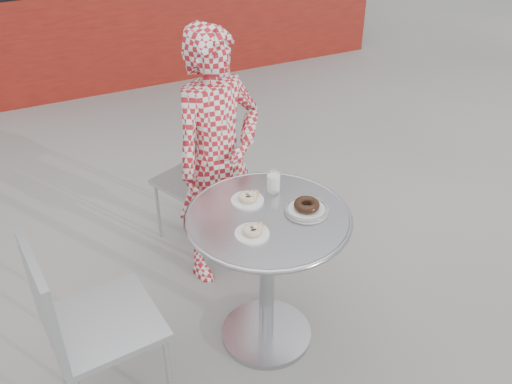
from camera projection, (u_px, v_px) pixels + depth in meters
name	position (u px, v px, depth m)	size (l,w,h in m)	color
ground	(271.00, 333.00, 3.10)	(60.00, 60.00, 0.00)	#A29F9A
bistro_table	(268.00, 248.00, 2.76)	(0.79, 0.79, 0.80)	silver
chair_far	(197.00, 204.00, 3.68)	(0.53, 0.53, 0.85)	#B1B5BA
chair_left	(107.00, 355.00, 2.60)	(0.51, 0.51, 0.97)	#B1B5BA
seated_person	(218.00, 160.00, 3.16)	(0.55, 0.36, 1.52)	#A71921
plate_far	(248.00, 198.00, 2.74)	(0.16, 0.16, 0.04)	white
plate_near	(253.00, 231.00, 2.52)	(0.16, 0.16, 0.04)	white
plate_checker	(307.00, 208.00, 2.67)	(0.21, 0.21, 0.06)	white
milk_cup	(274.00, 182.00, 2.80)	(0.07, 0.07, 0.11)	white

